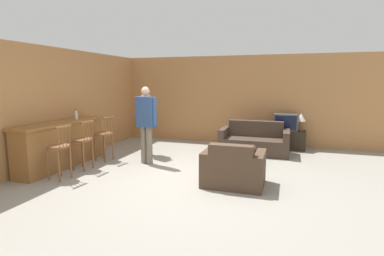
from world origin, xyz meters
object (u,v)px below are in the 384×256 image
object	(u,v)px
bar_chair_near	(59,150)
tv_unit	(285,139)
coffee_table	(242,152)
table_lamp	(301,118)
armchair_near	(233,169)
tv	(286,122)
bottle	(76,115)
person_by_window	(146,116)
couch_far	(254,142)
bar_chair_mid	(83,143)
person_by_counter	(146,121)
bar_chair_far	(104,137)

from	to	relation	value
bar_chair_near	tv_unit	bearing A→B (deg)	45.17
coffee_table	table_lamp	bearing A→B (deg)	58.72
armchair_near	tv	bearing A→B (deg)	76.09
bottle	person_by_window	size ratio (longest dim) A/B	0.14
couch_far	tv_unit	xyz separation A→B (m)	(0.76, 0.77, -0.03)
bar_chair_near	bar_chair_mid	distance (m)	0.69
armchair_near	tv	size ratio (longest dim) A/B	1.73
coffee_table	tv	xyz separation A→B (m)	(0.88, 2.08, 0.44)
tv	bar_chair_mid	bearing A→B (deg)	-140.14
person_by_counter	bar_chair_far	bearing A→B (deg)	-176.49
bar_chair_near	person_by_window	world-z (taller)	person_by_window
tv_unit	person_by_window	distance (m)	3.86
bar_chair_far	couch_far	size ratio (longest dim) A/B	0.60
armchair_near	table_lamp	xyz separation A→B (m)	(1.22, 3.38, 0.58)
bar_chair_mid	bar_chair_far	bearing A→B (deg)	90.01
bar_chair_near	coffee_table	world-z (taller)	bar_chair_near
table_lamp	couch_far	bearing A→B (deg)	-145.96
bar_chair_mid	tv	world-z (taller)	bar_chair_mid
couch_far	person_by_counter	size ratio (longest dim) A/B	1.01
bar_chair_far	armchair_near	xyz separation A→B (m)	(3.20, -0.78, -0.27)
bar_chair_far	person_by_window	distance (m)	1.14
bar_chair_far	coffee_table	bearing A→B (deg)	9.24
bottle	person_by_window	xyz separation A→B (m)	(1.20, 1.10, -0.11)
coffee_table	person_by_counter	size ratio (longest dim) A/B	0.59
tv	person_by_counter	distance (m)	3.91
armchair_near	person_by_window	world-z (taller)	person_by_window
couch_far	tv	xyz separation A→B (m)	(0.76, 0.77, 0.46)
tv	bottle	xyz separation A→B (m)	(-4.53, -2.90, 0.35)
bar_chair_near	tv	size ratio (longest dim) A/B	1.68
bar_chair_far	person_by_counter	xyz separation A→B (m)	(1.06, 0.07, 0.41)
bar_chair_near	person_by_counter	distance (m)	1.90
coffee_table	armchair_near	bearing A→B (deg)	-87.95
tv	person_by_window	xyz separation A→B (m)	(-3.33, -1.80, 0.24)
bar_chair_mid	table_lamp	bearing A→B (deg)	37.34
tv_unit	tv	distance (m)	0.49
bar_chair_mid	bottle	distance (m)	0.87
couch_far	table_lamp	bearing A→B (deg)	34.04
armchair_near	tv_unit	bearing A→B (deg)	76.10
tv_unit	table_lamp	distance (m)	0.73
couch_far	armchair_near	size ratio (longest dim) A/B	1.63
bar_chair_near	bar_chair_mid	xyz separation A→B (m)	(0.00, 0.69, 0.00)
bar_chair_far	coffee_table	xyz separation A→B (m)	(3.15, 0.51, -0.25)
person_by_counter	bar_chair_mid	bearing A→B (deg)	-141.84
armchair_near	table_lamp	size ratio (longest dim) A/B	2.22
bar_chair_mid	couch_far	xyz separation A→B (m)	(3.28, 2.60, -0.27)
armchair_near	person_by_window	bearing A→B (deg)	147.69
armchair_near	coffee_table	bearing A→B (deg)	92.05
bar_chair_mid	table_lamp	world-z (taller)	bar_chair_mid
couch_far	tv	size ratio (longest dim) A/B	2.82
armchair_near	tv_unit	distance (m)	3.48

